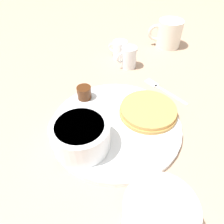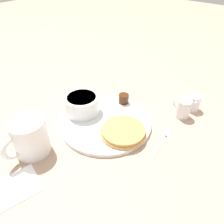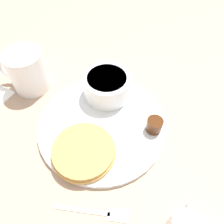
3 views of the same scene
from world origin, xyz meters
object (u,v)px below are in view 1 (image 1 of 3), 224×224
(plate, at_px, (116,125))
(bowl, at_px, (81,135))
(creamer_pitcher_far, at_px, (120,49))
(fork, at_px, (161,88))
(second_mug, at_px, (169,34))
(coffee_mug, at_px, (157,224))
(creamer_pitcher_near, at_px, (129,57))

(plate, bearing_deg, bowl, -81.21)
(creamer_pitcher_far, relative_size, fork, 0.42)
(creamer_pitcher_far, distance_m, second_mug, 0.19)
(coffee_mug, bearing_deg, second_mug, 135.79)
(bowl, relative_size, creamer_pitcher_far, 1.94)
(bowl, distance_m, coffee_mug, 0.20)
(bowl, height_order, second_mug, second_mug)
(bowl, xyz_separation_m, creamer_pitcher_far, (-0.26, 0.26, -0.01))
(plate, height_order, second_mug, second_mug)
(fork, bearing_deg, bowl, -76.16)
(fork, bearing_deg, second_mug, 134.24)
(creamer_pitcher_far, bearing_deg, coffee_mug, -28.17)
(coffee_mug, distance_m, creamer_pitcher_far, 0.53)
(creamer_pitcher_near, distance_m, fork, 0.14)
(coffee_mug, distance_m, creamer_pitcher_near, 0.47)
(bowl, bearing_deg, creamer_pitcher_near, 128.33)
(plate, distance_m, creamer_pitcher_far, 0.31)
(coffee_mug, distance_m, fork, 0.37)
(plate, distance_m, creamer_pitcher_near, 0.25)
(bowl, height_order, coffee_mug, coffee_mug)
(creamer_pitcher_near, xyz_separation_m, creamer_pitcher_far, (-0.06, 0.01, -0.00))
(creamer_pitcher_near, relative_size, second_mug, 0.67)
(bowl, relative_size, coffee_mug, 0.87)
(coffee_mug, distance_m, second_mug, 0.62)
(coffee_mug, xyz_separation_m, creamer_pitcher_near, (-0.41, 0.24, -0.02))
(creamer_pitcher_near, bearing_deg, second_mug, 101.51)
(plate, height_order, coffee_mug, coffee_mug)
(fork, xyz_separation_m, second_mug, (-0.18, 0.18, 0.04))
(bowl, bearing_deg, creamer_pitcher_far, 134.79)
(coffee_mug, relative_size, second_mug, 1.28)
(bowl, distance_m, fork, 0.28)
(bowl, xyz_separation_m, fork, (-0.07, 0.27, -0.04))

